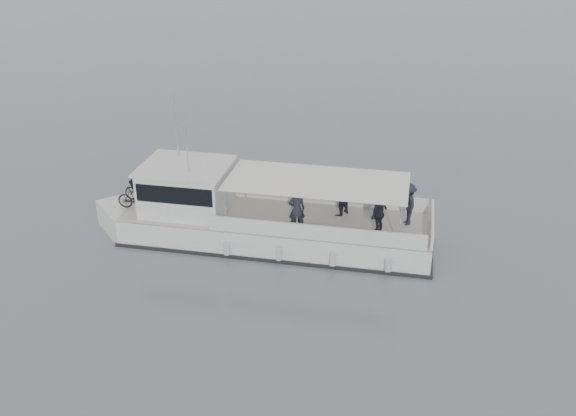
# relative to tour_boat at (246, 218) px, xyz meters

# --- Properties ---
(ground) EXTENTS (1400.00, 1400.00, 0.00)m
(ground) POSITION_rel_tour_boat_xyz_m (4.80, 0.42, -0.99)
(ground) COLOR #576066
(ground) RESTS_ON ground
(tour_boat) EXTENTS (14.44, 4.13, 6.02)m
(tour_boat) POSITION_rel_tour_boat_xyz_m (0.00, 0.00, 0.00)
(tour_boat) COLOR white
(tour_boat) RESTS_ON ground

